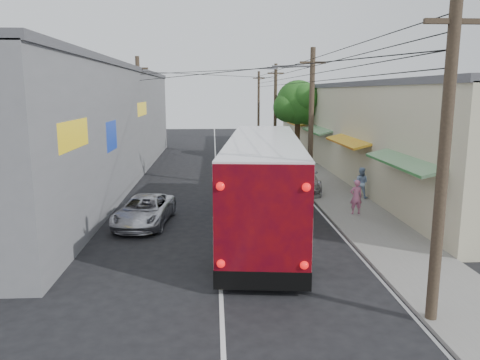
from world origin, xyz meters
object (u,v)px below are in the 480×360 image
object	(u,v)px
parked_suv	(296,176)
pedestrian_near	(356,197)
jeepney	(144,211)
coach_bus	(263,182)
parked_car_far	(266,146)
pedestrian_far	(361,183)
parked_car_mid	(279,159)

from	to	relation	value
parked_suv	pedestrian_near	xyz separation A→B (m)	(1.75, -5.92, 0.08)
parked_suv	jeepney	bearing A→B (deg)	-136.07
pedestrian_near	jeepney	bearing A→B (deg)	1.16
jeepney	pedestrian_near	world-z (taller)	pedestrian_near
coach_bus	pedestrian_near	size ratio (longest dim) A/B	8.48
parked_car_far	parked_suv	bearing A→B (deg)	-87.27
parked_suv	parked_car_far	size ratio (longest dim) A/B	1.24
parked_suv	pedestrian_near	world-z (taller)	pedestrian_near
parked_car_far	pedestrian_far	world-z (taller)	pedestrian_far
pedestrian_near	parked_car_mid	bearing A→B (deg)	-86.07
coach_bus	parked_car_mid	bearing A→B (deg)	85.79
parked_suv	pedestrian_far	size ratio (longest dim) A/B	3.51
parked_car_far	pedestrian_far	bearing A→B (deg)	-78.03
pedestrian_far	parked_suv	bearing A→B (deg)	-15.61
coach_bus	pedestrian_near	world-z (taller)	coach_bus
parked_suv	parked_car_mid	size ratio (longest dim) A/B	1.19
pedestrian_near	coach_bus	bearing A→B (deg)	17.28
coach_bus	parked_car_far	bearing A→B (deg)	89.62
coach_bus	pedestrian_near	distance (m)	4.90
parked_car_far	pedestrian_near	size ratio (longest dim) A/B	2.92
jeepney	pedestrian_near	xyz separation A→B (m)	(9.52, 0.81, 0.30)
parked_suv	pedestrian_near	size ratio (longest dim) A/B	3.61
parked_suv	parked_car_mid	xyz separation A→B (m)	(0.00, 7.13, -0.01)
pedestrian_near	pedestrian_far	distance (m)	3.51
pedestrian_near	pedestrian_far	bearing A→B (deg)	-114.67
coach_bus	parked_suv	xyz separation A→B (m)	(2.72, 7.63, -1.15)
parked_car_mid	pedestrian_near	xyz separation A→B (m)	(1.75, -13.04, 0.10)
pedestrian_far	coach_bus	bearing A→B (deg)	66.82
parked_car_mid	parked_car_far	xyz separation A→B (m)	(0.00, 8.68, -0.05)
coach_bus	parked_suv	world-z (taller)	coach_bus
pedestrian_near	pedestrian_far	xyz separation A→B (m)	(1.25, 3.27, 0.02)
pedestrian_far	parked_car_far	bearing A→B (deg)	-55.00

